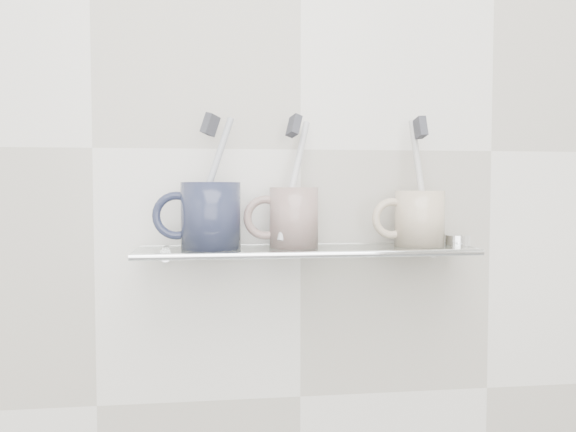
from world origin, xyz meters
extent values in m
plane|color=silver|center=(0.00, 1.10, 1.25)|extent=(2.50, 0.00, 2.50)
cube|color=silver|center=(0.00, 1.04, 1.10)|extent=(0.50, 0.12, 0.01)
cylinder|color=silver|center=(0.00, 0.98, 1.10)|extent=(0.50, 0.01, 0.01)
cylinder|color=silver|center=(-0.21, 1.09, 1.09)|extent=(0.02, 0.03, 0.02)
cylinder|color=silver|center=(0.21, 1.09, 1.09)|extent=(0.02, 0.03, 0.02)
cylinder|color=#222740|center=(-0.14, 1.04, 1.15)|extent=(0.10, 0.10, 0.10)
torus|color=#222740|center=(-0.19, 1.04, 1.15)|extent=(0.07, 0.01, 0.07)
cylinder|color=#B0B6BE|center=(-0.14, 1.04, 1.20)|extent=(0.07, 0.02, 0.18)
cube|color=#36373F|center=(-0.14, 1.04, 1.28)|extent=(0.03, 0.03, 0.04)
cylinder|color=beige|center=(-0.02, 1.04, 1.14)|extent=(0.08, 0.08, 0.09)
torus|color=beige|center=(-0.06, 1.04, 1.14)|extent=(0.07, 0.01, 0.07)
cylinder|color=silver|center=(-0.02, 1.04, 1.20)|extent=(0.06, 0.07, 0.18)
cube|color=#36373F|center=(-0.02, 1.04, 1.28)|extent=(0.03, 0.03, 0.04)
cylinder|color=beige|center=(0.18, 1.04, 1.14)|extent=(0.09, 0.09, 0.08)
torus|color=beige|center=(0.13, 1.04, 1.14)|extent=(0.06, 0.01, 0.06)
cylinder|color=#B8B3A9|center=(0.18, 1.04, 1.20)|extent=(0.02, 0.05, 0.19)
cube|color=#36373F|center=(0.18, 1.04, 1.28)|extent=(0.02, 0.03, 0.03)
cylinder|color=silver|center=(0.24, 1.04, 1.11)|extent=(0.04, 0.04, 0.02)
camera|label=1|loc=(-0.13, 0.21, 1.19)|focal=35.00mm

